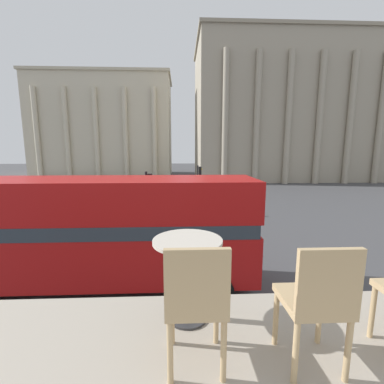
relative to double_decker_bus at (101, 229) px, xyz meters
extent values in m
cylinder|color=black|center=(4.05, 1.27, -1.77)|extent=(0.98, 0.22, 0.98)
cylinder|color=black|center=(4.05, -1.27, -1.77)|extent=(0.98, 0.22, 0.98)
cylinder|color=black|center=(-4.05, 1.27, -1.77)|extent=(0.98, 0.22, 0.98)
cube|color=#B71414|center=(0.00, 0.00, -0.89)|extent=(10.90, 2.54, 1.75)
cube|color=#2D3842|center=(0.00, 0.00, 0.21)|extent=(10.68, 2.56, 0.45)
cube|color=#B71414|center=(0.00, 0.00, 1.11)|extent=(10.90, 2.54, 1.37)
cylinder|color=#2D2D30|center=(2.90, -6.84, 1.28)|extent=(0.36, 0.36, 0.02)
cylinder|color=#2D2D30|center=(2.90, -6.84, 1.63)|extent=(0.07, 0.07, 0.68)
cylinder|color=beige|center=(2.90, -6.84, 1.99)|extent=(0.60, 0.60, 0.03)
cylinder|color=tan|center=(2.77, -7.15, 1.49)|extent=(0.04, 0.04, 0.44)
cylinder|color=tan|center=(3.11, -7.15, 1.49)|extent=(0.04, 0.04, 0.44)
cylinder|color=tan|center=(2.77, -7.49, 1.49)|extent=(0.04, 0.04, 0.44)
cylinder|color=tan|center=(3.11, -7.49, 1.49)|extent=(0.04, 0.04, 0.44)
cube|color=tan|center=(2.94, -7.32, 1.74)|extent=(0.40, 0.40, 0.05)
cube|color=tan|center=(2.94, -7.50, 1.97)|extent=(0.40, 0.04, 0.42)
cylinder|color=tan|center=(3.56, -7.18, 1.49)|extent=(0.04, 0.04, 0.44)
cylinder|color=tan|center=(3.90, -7.18, 1.49)|extent=(0.04, 0.04, 0.44)
cylinder|color=tan|center=(3.56, -7.52, 1.49)|extent=(0.04, 0.04, 0.44)
cylinder|color=tan|center=(3.90, -7.52, 1.49)|extent=(0.04, 0.04, 0.44)
cube|color=tan|center=(3.73, -7.35, 1.74)|extent=(0.40, 0.40, 0.05)
cube|color=tan|center=(3.73, -7.53, 1.97)|extent=(0.40, 0.04, 0.42)
cylinder|color=tan|center=(4.35, -7.14, 1.49)|extent=(0.04, 0.04, 0.44)
cube|color=beige|center=(-12.89, 46.91, 7.46)|extent=(27.07, 11.61, 19.43)
cube|color=#B7AD93|center=(-12.89, 46.91, 17.42)|extent=(27.67, 12.21, 0.50)
cylinder|color=beige|center=(-23.71, 40.65, 6.00)|extent=(0.90, 0.90, 16.52)
cylinder|color=beige|center=(-18.30, 40.65, 6.00)|extent=(0.90, 0.90, 16.52)
cylinder|color=beige|center=(-12.89, 40.65, 6.00)|extent=(0.90, 0.90, 16.52)
cylinder|color=beige|center=(-7.47, 40.65, 6.00)|extent=(0.90, 0.90, 16.52)
cylinder|color=beige|center=(-2.06, 40.65, 6.00)|extent=(0.90, 0.90, 16.52)
cube|color=#A39984|center=(23.59, 38.03, 9.12)|extent=(35.45, 15.78, 22.76)
cube|color=gray|center=(23.59, 38.03, 20.76)|extent=(36.05, 16.38, 0.50)
cylinder|color=#A39984|center=(9.41, 29.69, 7.42)|extent=(0.90, 0.90, 19.35)
cylinder|color=#A39984|center=(14.14, 29.69, 7.42)|extent=(0.90, 0.90, 19.35)
cylinder|color=#A39984|center=(18.86, 29.69, 7.42)|extent=(0.90, 0.90, 19.35)
cylinder|color=#A39984|center=(23.59, 29.69, 7.42)|extent=(0.90, 0.90, 19.35)
cylinder|color=#A39984|center=(28.32, 29.69, 7.42)|extent=(0.90, 0.90, 19.35)
cylinder|color=#A39984|center=(33.05, 29.69, 7.42)|extent=(0.90, 0.90, 19.35)
cylinder|color=black|center=(1.17, 3.49, -0.25)|extent=(0.12, 0.12, 4.02)
cube|color=black|center=(1.35, 3.49, 1.31)|extent=(0.20, 0.24, 0.70)
sphere|color=green|center=(1.46, 3.49, 1.46)|extent=(0.14, 0.14, 0.14)
cylinder|color=black|center=(4.15, 10.86, -0.31)|extent=(0.12, 0.12, 3.90)
cube|color=black|center=(4.33, 10.86, 1.19)|extent=(0.20, 0.24, 0.70)
sphere|color=gold|center=(4.44, 10.86, 1.34)|extent=(0.14, 0.14, 0.14)
cylinder|color=#282B33|center=(4.33, 10.13, -1.86)|extent=(0.14, 0.14, 0.80)
cylinder|color=#282B33|center=(4.51, 10.13, -1.86)|extent=(0.14, 0.14, 0.80)
cylinder|color=#B22323|center=(4.42, 10.13, -1.14)|extent=(0.32, 0.32, 0.64)
sphere|color=tan|center=(4.42, 10.13, -0.71)|extent=(0.22, 0.22, 0.22)
cylinder|color=#282B33|center=(3.14, 19.41, -1.87)|extent=(0.14, 0.14, 0.78)
cylinder|color=#282B33|center=(3.32, 19.41, -1.87)|extent=(0.14, 0.14, 0.78)
cylinder|color=yellow|center=(3.23, 19.41, -1.17)|extent=(0.32, 0.32, 0.62)
sphere|color=tan|center=(3.23, 19.41, -0.75)|extent=(0.21, 0.21, 0.21)
cylinder|color=#282B33|center=(0.31, 4.65, -1.85)|extent=(0.14, 0.14, 0.82)
cylinder|color=#282B33|center=(0.49, 4.65, -1.85)|extent=(0.14, 0.14, 0.82)
cylinder|color=slate|center=(0.40, 4.65, -1.12)|extent=(0.32, 0.32, 0.65)
sphere|color=tan|center=(0.40, 4.65, -0.68)|extent=(0.22, 0.22, 0.22)
camera|label=1|loc=(2.84, -8.93, 2.75)|focal=24.00mm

